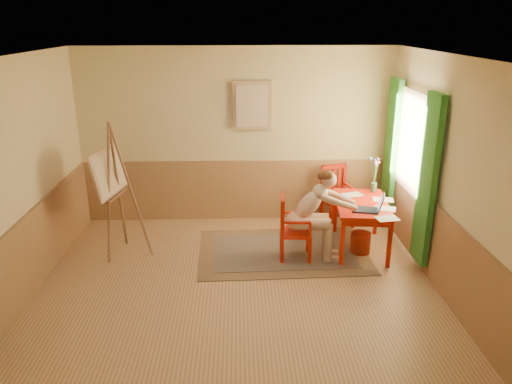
{
  "coord_description": "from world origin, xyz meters",
  "views": [
    {
      "loc": [
        0.03,
        -5.48,
        3.17
      ],
      "look_at": [
        0.25,
        0.55,
        1.05
      ],
      "focal_mm": 34.55,
      "sensor_mm": 36.0,
      "label": 1
    }
  ],
  "objects_px": {
    "figure": "(314,211)",
    "easel": "(112,178)",
    "chair_left": "(292,228)",
    "chair_back": "(337,196)",
    "laptop": "(370,207)",
    "table": "(362,208)"
  },
  "relations": [
    {
      "from": "table",
      "to": "easel",
      "type": "xyz_separation_m",
      "value": [
        -3.48,
        -0.01,
        0.5
      ]
    },
    {
      "from": "table",
      "to": "laptop",
      "type": "bearing_deg",
      "value": -84.84
    },
    {
      "from": "chair_back",
      "to": "easel",
      "type": "distance_m",
      "value": 3.51
    },
    {
      "from": "chair_left",
      "to": "chair_back",
      "type": "distance_m",
      "value": 1.48
    },
    {
      "from": "table",
      "to": "chair_back",
      "type": "distance_m",
      "value": 0.98
    },
    {
      "from": "chair_back",
      "to": "laptop",
      "type": "height_order",
      "value": "laptop"
    },
    {
      "from": "chair_back",
      "to": "easel",
      "type": "height_order",
      "value": "easel"
    },
    {
      "from": "table",
      "to": "chair_left",
      "type": "distance_m",
      "value": 1.06
    },
    {
      "from": "chair_left",
      "to": "figure",
      "type": "xyz_separation_m",
      "value": [
        0.29,
        -0.03,
        0.26
      ]
    },
    {
      "from": "chair_left",
      "to": "chair_back",
      "type": "height_order",
      "value": "chair_back"
    },
    {
      "from": "figure",
      "to": "easel",
      "type": "height_order",
      "value": "easel"
    },
    {
      "from": "chair_left",
      "to": "laptop",
      "type": "height_order",
      "value": "laptop"
    },
    {
      "from": "chair_left",
      "to": "figure",
      "type": "relative_size",
      "value": 0.71
    },
    {
      "from": "easel",
      "to": "laptop",
      "type": "bearing_deg",
      "value": -5.18
    },
    {
      "from": "chair_left",
      "to": "easel",
      "type": "bearing_deg",
      "value": 174.13
    },
    {
      "from": "easel",
      "to": "chair_back",
      "type": "bearing_deg",
      "value": 16.18
    },
    {
      "from": "chair_left",
      "to": "easel",
      "type": "distance_m",
      "value": 2.57
    },
    {
      "from": "table",
      "to": "chair_back",
      "type": "relative_size",
      "value": 1.32
    },
    {
      "from": "figure",
      "to": "easel",
      "type": "xyz_separation_m",
      "value": [
        -2.76,
        0.28,
        0.42
      ]
    },
    {
      "from": "easel",
      "to": "figure",
      "type": "bearing_deg",
      "value": -5.77
    },
    {
      "from": "figure",
      "to": "table",
      "type": "bearing_deg",
      "value": 21.81
    },
    {
      "from": "chair_back",
      "to": "easel",
      "type": "relative_size",
      "value": 0.5
    }
  ]
}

